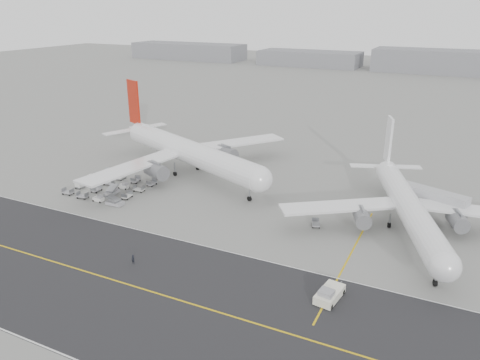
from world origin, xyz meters
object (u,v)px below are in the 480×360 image
at_px(airliner_b, 408,205).
at_px(pushback_tug, 329,294).
at_px(airliner_a, 187,151).
at_px(jet_bridge, 429,197).
at_px(ground_crew_a, 133,259).

relative_size(airliner_b, pushback_tug, 6.19).
bearing_deg(airliner_a, jet_bridge, -67.91).
bearing_deg(airliner_b, pushback_tug, -123.73).
bearing_deg(pushback_tug, airliner_b, 84.92).
relative_size(jet_bridge, ground_crew_a, 10.06).
bearing_deg(airliner_a, pushback_tug, -104.84).
height_order(pushback_tug, ground_crew_a, pushback_tug).
distance_m(airliner_a, jet_bridge, 57.53).
bearing_deg(airliner_b, airliner_a, 150.22).
height_order(airliner_a, airliner_b, airliner_a).
relative_size(pushback_tug, ground_crew_a, 4.57).
xyz_separation_m(airliner_a, jet_bridge, (57.49, -1.35, -1.56)).
distance_m(airliner_b, jet_bridge, 8.03).
bearing_deg(airliner_a, ground_crew_a, -136.11).
relative_size(airliner_a, pushback_tug, 7.47).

